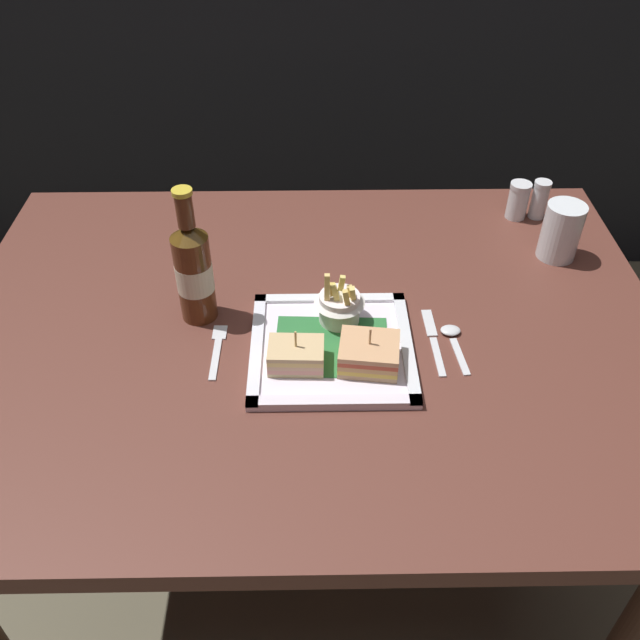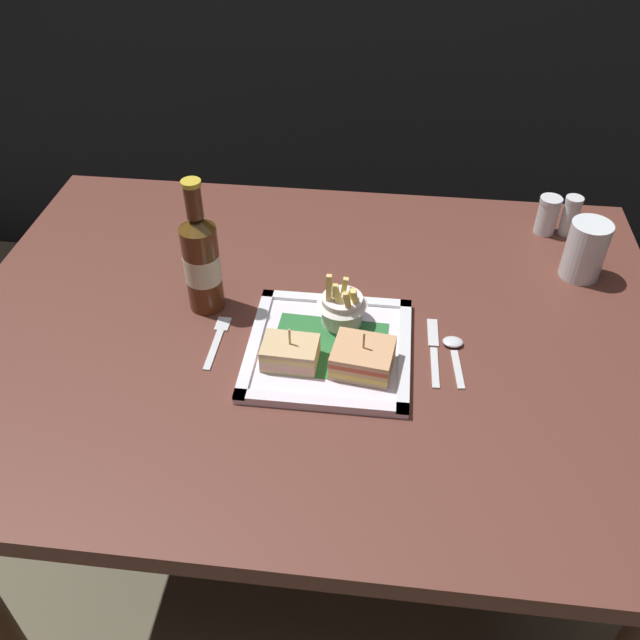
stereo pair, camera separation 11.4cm
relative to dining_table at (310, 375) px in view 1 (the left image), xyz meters
name	(u,v)px [view 1 (the left image)]	position (x,y,z in m)	size (l,w,h in m)	color
ground_plane	(312,546)	(0.00, 0.00, -0.60)	(6.00, 6.00, 0.00)	brown
dining_table	(310,375)	(0.00, 0.00, 0.00)	(1.27, 0.95, 0.73)	brown
square_plate	(332,348)	(0.04, -0.07, 0.13)	(0.27, 0.27, 0.02)	white
sandwich_half_left	(296,355)	(-0.02, -0.11, 0.16)	(0.09, 0.07, 0.07)	#DAC385
sandwich_half_right	(369,354)	(0.10, -0.11, 0.16)	(0.11, 0.09, 0.07)	tan
fries_cup	(340,303)	(0.05, 0.00, 0.17)	(0.09, 0.09, 0.11)	white
beer_bottle	(194,270)	(-0.20, 0.03, 0.22)	(0.06, 0.06, 0.25)	#572A14
water_glass	(560,235)	(0.50, 0.21, 0.17)	(0.08, 0.08, 0.11)	silver
fork	(217,348)	(-0.16, -0.06, 0.13)	(0.02, 0.13, 0.00)	silver
knife	(433,339)	(0.21, -0.04, 0.13)	(0.02, 0.16, 0.00)	silver
spoon	(453,337)	(0.25, -0.04, 0.13)	(0.03, 0.12, 0.01)	silver
salt_shaker	(518,202)	(0.45, 0.35, 0.16)	(0.05, 0.05, 0.08)	silver
pepper_shaker	(539,202)	(0.49, 0.35, 0.16)	(0.04, 0.04, 0.08)	silver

